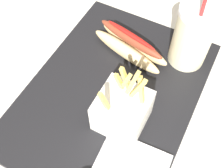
{
  "coord_description": "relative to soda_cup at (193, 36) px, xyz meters",
  "views": [
    {
      "loc": [
        0.28,
        0.15,
        0.54
      ],
      "look_at": [
        0.0,
        0.0,
        0.05
      ],
      "focal_mm": 45.76,
      "sensor_mm": 36.0,
      "label": 1
    }
  ],
  "objects": [
    {
      "name": "ground_plane",
      "position": [
        0.16,
        -0.11,
        -0.1
      ],
      "size": [
        2.4,
        2.4,
        0.02
      ],
      "primitive_type": "cube",
      "color": "silver"
    },
    {
      "name": "food_tray",
      "position": [
        0.16,
        -0.11,
        -0.08
      ],
      "size": [
        0.47,
        0.34,
        0.02
      ],
      "primitive_type": "cube",
      "color": "black",
      "rests_on": "ground_plane"
    },
    {
      "name": "soda_cup",
      "position": [
        0.0,
        0.0,
        0.0
      ],
      "size": [
        0.09,
        0.09,
        0.23
      ],
      "color": "beige",
      "rests_on": "food_tray"
    },
    {
      "name": "fries_basket",
      "position": [
        0.21,
        -0.06,
        -0.03
      ],
      "size": [
        0.09,
        0.09,
        0.15
      ],
      "color": "white",
      "rests_on": "food_tray"
    },
    {
      "name": "hot_dog_1",
      "position": [
        0.04,
        -0.12,
        -0.05
      ],
      "size": [
        0.1,
        0.19,
        0.06
      ],
      "color": "#E5C689",
      "rests_on": "food_tray"
    }
  ]
}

